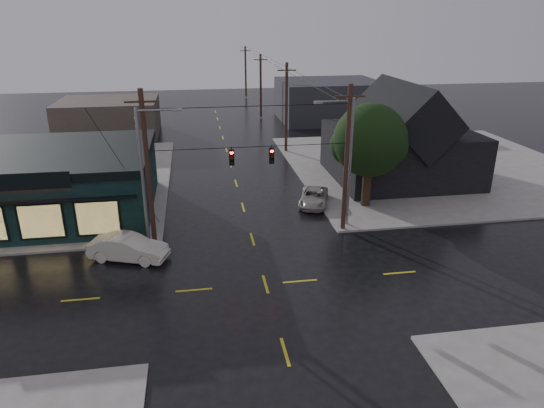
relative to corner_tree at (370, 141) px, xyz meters
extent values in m
plane|color=black|center=(-9.60, -10.57, -5.36)|extent=(160.00, 160.00, 0.00)
cube|color=gray|center=(-29.60, 9.43, -5.29)|extent=(28.00, 28.00, 0.15)
cube|color=gray|center=(10.40, 9.43, -5.29)|extent=(28.00, 28.00, 0.15)
cube|color=black|center=(-24.60, 2.43, -3.11)|extent=(16.00, 12.00, 4.20)
cube|color=black|center=(-24.60, 2.43, -0.71)|extent=(16.30, 12.30, 0.60)
cube|color=#FF1E14|center=(-24.60, -3.68, -0.76)|extent=(7.00, 0.16, 0.90)
cube|color=black|center=(5.40, 6.43, -2.96)|extent=(12.00, 11.00, 4.50)
cylinder|color=black|center=(0.00, 0.00, -3.22)|extent=(0.70, 0.70, 3.99)
sphere|color=black|center=(0.00, 0.00, 0.04)|extent=(5.61, 5.61, 5.61)
cylinder|color=black|center=(-9.60, -4.07, 0.94)|extent=(13.00, 0.04, 0.04)
cube|color=#41362F|center=(-23.60, 29.43, -3.16)|extent=(12.00, 10.00, 4.40)
cube|color=#2D2C32|center=(6.40, 34.43, -2.56)|extent=(14.00, 12.00, 5.60)
imported|color=beige|center=(-17.51, -6.25, -4.57)|extent=(5.13, 3.22, 1.60)
imported|color=#A5A298|center=(-3.94, 1.09, -4.73)|extent=(3.41, 4.96, 1.26)
camera|label=1|loc=(-13.06, -34.18, 8.73)|focal=32.00mm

